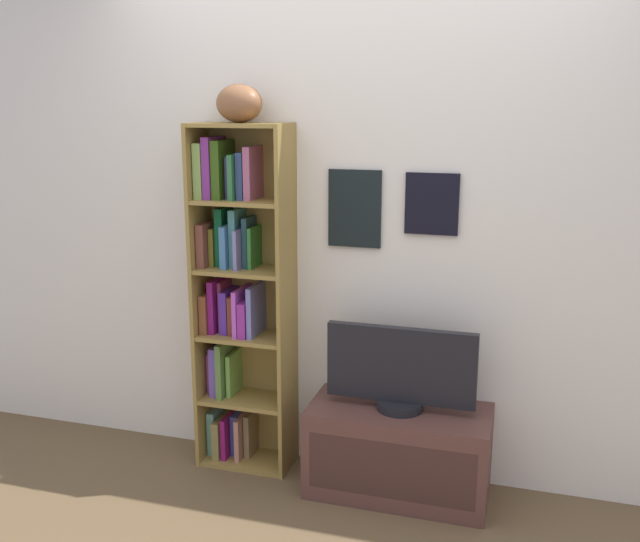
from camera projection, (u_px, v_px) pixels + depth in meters
back_wall at (360, 222)px, 3.43m from camera, size 4.80×0.08×2.55m
bookshelf at (237, 295)px, 3.57m from camera, size 0.48×0.26×1.75m
football at (239, 103)px, 3.31m from camera, size 0.33×0.30×0.18m
tv_stand at (398, 451)px, 3.39m from camera, size 0.85×0.41×0.43m
television at (401, 370)px, 3.29m from camera, size 0.70×0.22×0.40m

